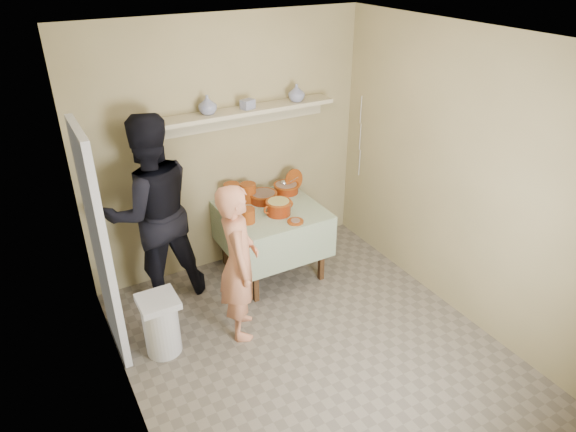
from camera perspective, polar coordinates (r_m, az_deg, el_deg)
ground at (r=4.63m, az=3.01°, el=-14.78°), size 3.50×3.50×0.00m
tile_panel at (r=4.37m, az=-20.13°, el=-3.23°), size 0.06×0.70×2.00m
plate_stack_a at (r=5.28m, az=-6.25°, el=2.46°), size 0.17×0.17×0.22m
plate_stack_b at (r=5.32m, az=-4.44°, el=2.62°), size 0.16×0.16×0.20m
bowl_stack at (r=4.93m, az=-4.52°, el=0.06°), size 0.15×0.15×0.15m
empty_bowl at (r=5.11m, az=-5.38°, el=0.45°), size 0.15×0.15×0.04m
propped_lid at (r=5.55m, az=0.67°, el=4.06°), size 0.24×0.11×0.23m
vase_right at (r=5.30m, az=0.96°, el=13.53°), size 0.21×0.21×0.17m
vase_left at (r=4.94m, az=-8.94°, el=12.11°), size 0.24×0.24×0.18m
ceramic_box at (r=5.08m, az=-4.50°, el=12.28°), size 0.15×0.13×0.09m
person_cook at (r=4.43m, az=-5.50°, el=-5.17°), size 0.51×0.62×1.46m
person_helper at (r=4.94m, az=-14.94°, el=0.52°), size 0.94×0.74×1.88m
room_shell at (r=3.72m, az=3.63°, el=3.62°), size 3.04×3.54×2.62m
serving_table at (r=5.26m, az=-1.87°, el=-0.30°), size 0.97×0.97×0.76m
cazuela_meat_a at (r=5.33m, az=-2.78°, el=2.21°), size 0.30×0.30×0.10m
cazuela_meat_b at (r=5.51m, az=-0.20°, el=3.19°), size 0.28×0.28×0.10m
ladle at (r=5.49m, az=-0.41°, el=3.66°), size 0.08×0.26×0.19m
cazuela_rice at (r=5.06m, az=-1.06°, el=1.09°), size 0.33×0.25×0.14m
front_plate at (r=4.94m, az=0.83°, el=-0.60°), size 0.16×0.16×0.03m
wall_shelf at (r=5.15m, az=-4.50°, el=11.45°), size 1.80×0.25×0.21m
trash_bin at (r=4.58m, az=-13.91°, el=-11.65°), size 0.32×0.32×0.56m
electrical_cord at (r=5.77m, az=8.02°, el=8.70°), size 0.01×0.05×0.90m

